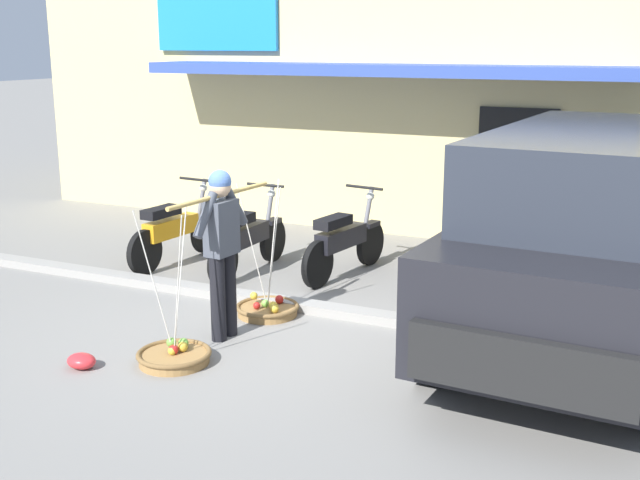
{
  "coord_description": "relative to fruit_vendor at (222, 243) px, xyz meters",
  "views": [
    {
      "loc": [
        3.63,
        -6.73,
        2.87
      ],
      "look_at": [
        0.2,
        0.6,
        0.85
      ],
      "focal_mm": 44.41,
      "sensor_mm": 36.0,
      "label": 1
    }
  ],
  "objects": [
    {
      "name": "ground_plane",
      "position": [
        0.4,
        0.37,
        -0.98
      ],
      "size": [
        90.0,
        90.0,
        0.0
      ],
      "primitive_type": "plane",
      "color": "gray"
    },
    {
      "name": "sidewalk_curb",
      "position": [
        0.4,
        1.07,
        -0.93
      ],
      "size": [
        20.0,
        0.24,
        0.1
      ],
      "primitive_type": "cube",
      "color": "gray",
      "rests_on": "ground"
    },
    {
      "name": "fruit_vendor",
      "position": [
        0.0,
        0.0,
        0.0
      ],
      "size": [
        0.23,
        1.54,
        1.7
      ],
      "color": "black",
      "rests_on": "ground"
    },
    {
      "name": "fruit_basket_left_side",
      "position": [
        0.07,
        0.77,
        -0.9
      ],
      "size": [
        0.69,
        0.69,
        1.45
      ],
      "color": "#9E7542",
      "rests_on": "ground"
    },
    {
      "name": "fruit_basket_right_side",
      "position": [
        -0.07,
        -0.76,
        -0.9
      ],
      "size": [
        0.69,
        0.69,
        1.45
      ],
      "color": "#9E7542",
      "rests_on": "ground"
    },
    {
      "name": "motorcycle_nearest_shop",
      "position": [
        -2.04,
        2.06,
        -0.52
      ],
      "size": [
        0.54,
        1.82,
        1.09
      ],
      "color": "black",
      "rests_on": "ground"
    },
    {
      "name": "motorcycle_second_in_row",
      "position": [
        -0.93,
        2.07,
        -0.52
      ],
      "size": [
        0.54,
        1.82,
        1.09
      ],
      "color": "black",
      "rests_on": "ground"
    },
    {
      "name": "motorcycle_third_in_row",
      "position": [
        0.23,
        2.47,
        -0.52
      ],
      "size": [
        0.54,
        1.81,
        1.09
      ],
      "color": "black",
      "rests_on": "ground"
    },
    {
      "name": "parked_truck",
      "position": [
        3.26,
        1.3,
        0.15
      ],
      "size": [
        2.36,
        4.9,
        2.1
      ],
      "color": "black",
      "rests_on": "ground"
    },
    {
      "name": "storefront_building",
      "position": [
        -0.1,
        7.34,
        1.13
      ],
      "size": [
        13.0,
        6.0,
        4.2
      ],
      "color": "#DBC684",
      "rests_on": "ground"
    },
    {
      "name": "plastic_litter_bag",
      "position": [
        -0.76,
        -1.22,
        -0.91
      ],
      "size": [
        0.28,
        0.22,
        0.14
      ],
      "primitive_type": "ellipsoid",
      "color": "red",
      "rests_on": "ground"
    }
  ]
}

